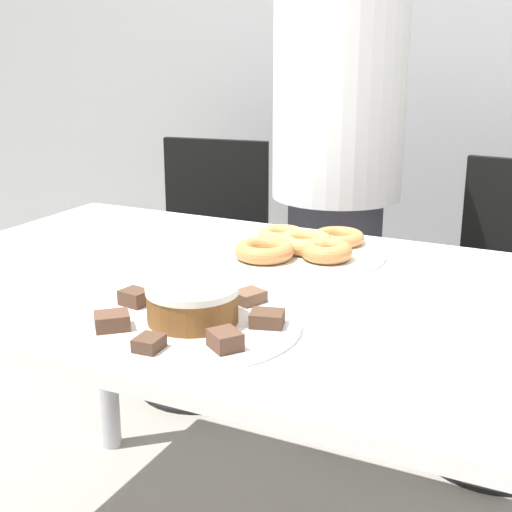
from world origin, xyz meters
TOP-DOWN VIEW (x-y plane):
  - wall_back at (0.00, 1.55)m, footprint 8.00×0.05m
  - table at (0.00, 0.00)m, footprint 1.51×0.89m
  - person_standing at (-0.13, 0.82)m, footprint 0.39×0.39m
  - office_chair_left at (-0.66, 0.92)m, footprint 0.50×0.50m
  - office_chair_right at (0.39, 0.92)m, footprint 0.48×0.48m
  - plate_cake at (-0.00, -0.24)m, footprint 0.37×0.37m
  - plate_donuts at (0.01, 0.23)m, footprint 0.36×0.36m
  - frosted_cake at (-0.00, -0.24)m, footprint 0.16×0.16m
  - lamington_0 at (-0.10, -0.33)m, footprint 0.07×0.07m
  - lamington_1 at (0.00, -0.37)m, footprint 0.04×0.05m
  - lamington_2 at (0.10, -0.32)m, footprint 0.06×0.06m
  - lamington_3 at (0.12, -0.21)m, footprint 0.06×0.06m
  - lamington_4 at (0.04, -0.12)m, footprint 0.06×0.06m
  - lamington_5 at (-0.07, -0.13)m, footprint 0.06×0.06m
  - lamington_6 at (-0.13, -0.22)m, footprint 0.05×0.05m
  - donut_0 at (0.01, 0.23)m, footprint 0.13×0.13m
  - donut_1 at (-0.07, 0.27)m, footprint 0.11×0.11m
  - donut_2 at (-0.05, 0.13)m, footprint 0.13×0.13m
  - donut_3 at (0.08, 0.18)m, footprint 0.11×0.11m
  - donut_4 at (0.06, 0.31)m, footprint 0.12×0.12m
  - napkin at (0.41, -0.01)m, footprint 0.18×0.16m

SIDE VIEW (x-z plane):
  - office_chair_left at x=-0.66m, z-range -0.02..0.86m
  - office_chair_right at x=0.39m, z-range -0.02..0.86m
  - table at x=0.00m, z-range 0.29..1.05m
  - napkin at x=0.41m, z-range 0.76..0.77m
  - plate_donuts at x=0.01m, z-range 0.76..0.77m
  - plate_cake at x=0.00m, z-range 0.76..0.77m
  - lamington_1 at x=0.00m, z-range 0.77..0.79m
  - lamington_4 at x=0.04m, z-range 0.77..0.80m
  - lamington_3 at x=0.12m, z-range 0.77..0.80m
  - lamington_0 at x=-0.10m, z-range 0.77..0.80m
  - lamington_5 at x=-0.07m, z-range 0.77..0.80m
  - lamington_6 at x=-0.13m, z-range 0.77..0.80m
  - lamington_2 at x=0.10m, z-range 0.77..0.80m
  - donut_4 at x=0.06m, z-range 0.77..0.80m
  - donut_1 at x=-0.07m, z-range 0.77..0.81m
  - donut_2 at x=-0.05m, z-range 0.77..0.81m
  - donut_3 at x=0.08m, z-range 0.77..0.81m
  - donut_0 at x=0.01m, z-range 0.77..0.81m
  - frosted_cake at x=0.00m, z-range 0.77..0.84m
  - person_standing at x=-0.13m, z-range 0.03..1.61m
  - wall_back at x=0.00m, z-range 0.00..2.60m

